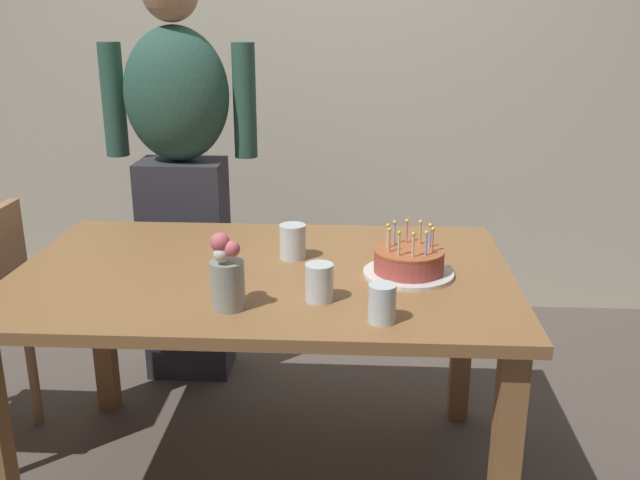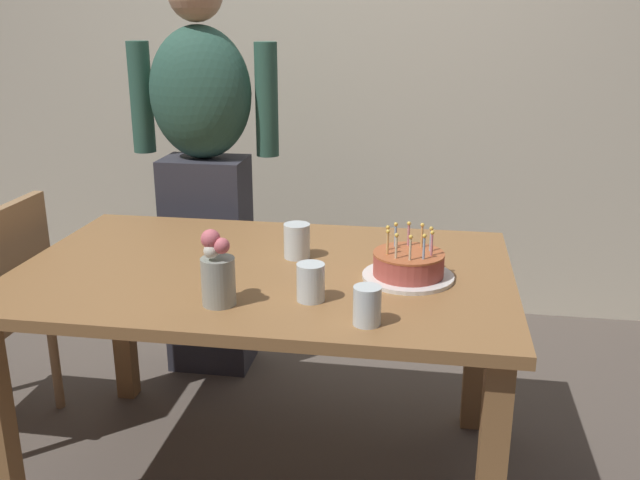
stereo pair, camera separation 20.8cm
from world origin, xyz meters
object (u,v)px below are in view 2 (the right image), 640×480
birthday_cake (408,266)px  water_glass_far (311,282)px  water_glass_side (367,306)px  person_man_bearded (204,169)px  water_glass_near (297,241)px  flower_vase (217,271)px

birthday_cake → water_glass_far: birthday_cake is taller
water_glass_side → water_glass_far: bearing=141.9°
water_glass_far → person_man_bearded: 1.14m
water_glass_near → person_man_bearded: bearing=128.9°
water_glass_near → water_glass_side: (0.27, -0.47, -0.01)m
water_glass_near → water_glass_far: 0.35m
water_glass_far → water_glass_side: bearing=-38.1°
birthday_cake → water_glass_side: bearing=-104.7°
water_glass_near → water_glass_far: bearing=-72.9°
water_glass_side → person_man_bearded: bearing=125.3°
water_glass_near → person_man_bearded: (-0.51, 0.63, 0.08)m
birthday_cake → water_glass_far: 0.33m
water_glass_near → water_glass_side: bearing=-60.1°
birthday_cake → person_man_bearded: size_ratio=0.16×
flower_vase → water_glass_side: bearing=-8.7°
water_glass_side → birthday_cake: bearing=75.3°
birthday_cake → person_man_bearded: 1.15m
water_glass_far → birthday_cake: bearing=39.2°
water_glass_side → flower_vase: 0.41m
water_glass_far → water_glass_side: size_ratio=1.04×
water_glass_side → person_man_bearded: size_ratio=0.06×
water_glass_far → flower_vase: (-0.24, -0.07, 0.04)m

